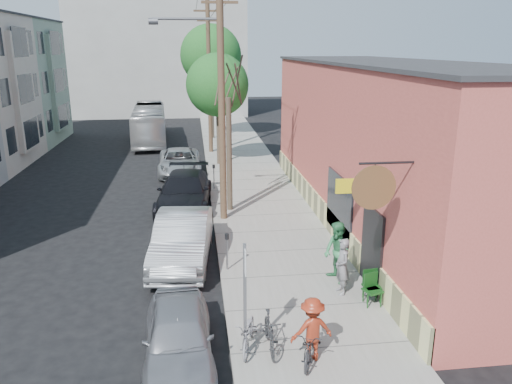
{
  "coord_description": "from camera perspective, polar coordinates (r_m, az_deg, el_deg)",
  "views": [
    {
      "loc": [
        1.33,
        -14.24,
        7.14
      ],
      "look_at": [
        3.72,
        4.93,
        1.5
      ],
      "focal_mm": 35.0,
      "sensor_mm": 36.0,
      "label": 1
    }
  ],
  "objects": [
    {
      "name": "patio_chair_a",
      "position": [
        14.8,
        13.13,
        -10.47
      ],
      "size": [
        0.57,
        0.57,
        0.88
      ],
      "primitive_type": null,
      "rotation": [
        0.0,
        0.0,
        0.14
      ],
      "color": "#103A12",
      "rests_on": "sidewalk"
    },
    {
      "name": "bus",
      "position": [
        39.71,
        -12.1,
        7.63
      ],
      "size": [
        2.97,
        10.26,
        2.82
      ],
      "primitive_type": "imported",
      "rotation": [
        0.0,
        0.0,
        0.06
      ],
      "color": "silver",
      "rests_on": "ground"
    },
    {
      "name": "tree_leafy_far",
      "position": [
        39.61,
        -5.18,
        15.29
      ],
      "size": [
        4.66,
        4.66,
        8.69
      ],
      "color": "#44392C",
      "rests_on": "sidewalk"
    },
    {
      "name": "tree_bare",
      "position": [
        21.68,
        -3.08,
        4.22
      ],
      "size": [
        0.24,
        0.24,
        4.94
      ],
      "color": "#44392C",
      "rests_on": "sidewalk"
    },
    {
      "name": "patron_grey",
      "position": [
        14.87,
        9.83,
        -8.39
      ],
      "size": [
        0.44,
        0.64,
        1.7
      ],
      "primitive_type": "imported",
      "rotation": [
        0.0,
        0.0,
        -1.51
      ],
      "color": "slate",
      "rests_on": "sidewalk"
    },
    {
      "name": "car_3",
      "position": [
        29.29,
        -8.73,
        3.42
      ],
      "size": [
        2.5,
        5.2,
        1.43
      ],
      "primitive_type": "imported",
      "rotation": [
        0.0,
        0.0,
        0.02
      ],
      "color": "#A8ADB0",
      "rests_on": "ground"
    },
    {
      "name": "parking_meter_far",
      "position": [
        25.48,
        -4.84,
        2.23
      ],
      "size": [
        0.14,
        0.14,
        1.24
      ],
      "color": "slate",
      "rests_on": "sidewalk"
    },
    {
      "name": "sidewalk",
      "position": [
        26.37,
        -0.5,
        0.74
      ],
      "size": [
        4.5,
        58.0,
        0.15
      ],
      "primitive_type": "cube",
      "color": "gray",
      "rests_on": "ground"
    },
    {
      "name": "patio_chair_b",
      "position": [
        14.59,
        13.18,
        -10.88
      ],
      "size": [
        0.63,
        0.63,
        0.88
      ],
      "primitive_type": null,
      "rotation": [
        0.0,
        0.0,
        0.32
      ],
      "color": "#103A12",
      "rests_on": "sidewalk"
    },
    {
      "name": "parked_bike_a",
      "position": [
        12.34,
        1.54,
        -15.73
      ],
      "size": [
        0.43,
        1.52,
        0.91
      ],
      "primitive_type": "imported",
      "rotation": [
        0.0,
        0.0,
        -0.0
      ],
      "color": "black",
      "rests_on": "sidewalk"
    },
    {
      "name": "cyclist_bike",
      "position": [
        12.08,
        6.36,
        -16.76
      ],
      "size": [
        1.13,
        1.72,
        0.85
      ],
      "primitive_type": "imported",
      "rotation": [
        0.0,
        0.0,
        -0.38
      ],
      "color": "black",
      "rests_on": "sidewalk"
    },
    {
      "name": "end_cap_building",
      "position": [
        56.35,
        -10.88,
        14.85
      ],
      "size": [
        18.0,
        8.0,
        12.0
      ],
      "primitive_type": "cube",
      "color": "#969591",
      "rests_on": "ground"
    },
    {
      "name": "car_1",
      "position": [
        17.27,
        -8.41,
        -5.32
      ],
      "size": [
        2.23,
        5.22,
        1.67
      ],
      "primitive_type": "imported",
      "rotation": [
        0.0,
        0.0,
        -0.09
      ],
      "color": "#A9ADB1",
      "rests_on": "ground"
    },
    {
      "name": "cafe_building",
      "position": [
        21.05,
        14.41,
        5.26
      ],
      "size": [
        6.6,
        20.2,
        6.61
      ],
      "color": "#B94E45",
      "rests_on": "ground"
    },
    {
      "name": "patron_green",
      "position": [
        15.51,
        9.28,
        -6.85
      ],
      "size": [
        0.97,
        1.11,
        1.91
      ],
      "primitive_type": "imported",
      "rotation": [
        0.0,
        0.0,
        -1.27
      ],
      "color": "#33804D",
      "rests_on": "sidewalk"
    },
    {
      "name": "utility_pole_far",
      "position": [
        34.17,
        -5.37,
        13.2
      ],
      "size": [
        1.8,
        0.28,
        10.0
      ],
      "color": "#503A28",
      "rests_on": "sidewalk"
    },
    {
      "name": "car_2",
      "position": [
        22.81,
        -8.17,
        0.01
      ],
      "size": [
        2.74,
        5.78,
        1.63
      ],
      "primitive_type": "imported",
      "rotation": [
        0.0,
        0.0,
        -0.08
      ],
      "color": "black",
      "rests_on": "ground"
    },
    {
      "name": "cyclist",
      "position": [
        11.89,
        6.41,
        -15.34
      ],
      "size": [
        1.08,
        0.73,
        1.56
      ],
      "primitive_type": "imported",
      "rotation": [
        0.0,
        0.0,
        3.3
      ],
      "color": "maroon",
      "rests_on": "sidewalk"
    },
    {
      "name": "tree_leafy_mid",
      "position": [
        30.44,
        -4.43,
        12.08
      ],
      "size": [
        3.75,
        3.75,
        6.67
      ],
      "color": "#44392C",
      "rests_on": "sidewalk"
    },
    {
      "name": "parked_bike_b",
      "position": [
        12.41,
        -0.82,
        -15.78
      ],
      "size": [
        0.91,
        1.64,
        0.82
      ],
      "primitive_type": "imported",
      "rotation": [
        0.0,
        0.0,
        -0.25
      ],
      "color": "slate",
      "rests_on": "sidewalk"
    },
    {
      "name": "utility_pole_near",
      "position": [
        20.13,
        -4.15,
        11.3
      ],
      "size": [
        3.57,
        0.28,
        10.0
      ],
      "color": "#503A28",
      "rests_on": "sidewalk"
    },
    {
      "name": "car_0",
      "position": [
        12.2,
        -8.85,
        -15.95
      ],
      "size": [
        1.74,
        4.02,
        1.35
      ],
      "primitive_type": "imported",
      "rotation": [
        0.0,
        0.0,
        0.04
      ],
      "color": "#98989F",
      "rests_on": "ground"
    },
    {
      "name": "ground",
      "position": [
        15.98,
        -11.31,
        -10.61
      ],
      "size": [
        120.0,
        120.0,
        0.0
      ],
      "primitive_type": "plane",
      "color": "black"
    },
    {
      "name": "parking_meter_near",
      "position": [
        16.17,
        -3.33,
        -6.14
      ],
      "size": [
        0.14,
        0.14,
        1.24
      ],
      "color": "slate",
      "rests_on": "sidewalk"
    },
    {
      "name": "sign_post",
      "position": [
        11.57,
        -1.28,
        -11.06
      ],
      "size": [
        0.07,
        0.45,
        2.8
      ],
      "color": "slate",
      "rests_on": "sidewalk"
    }
  ]
}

